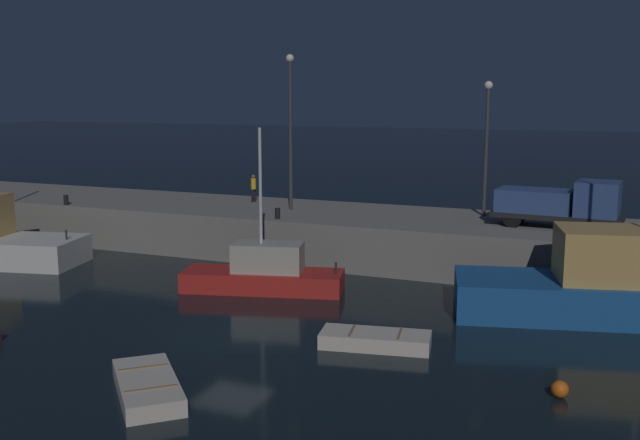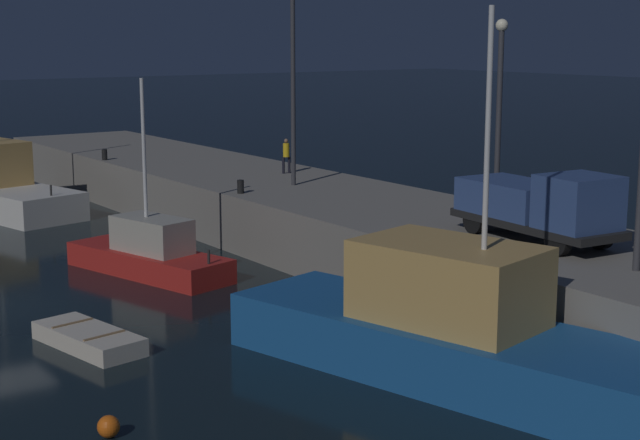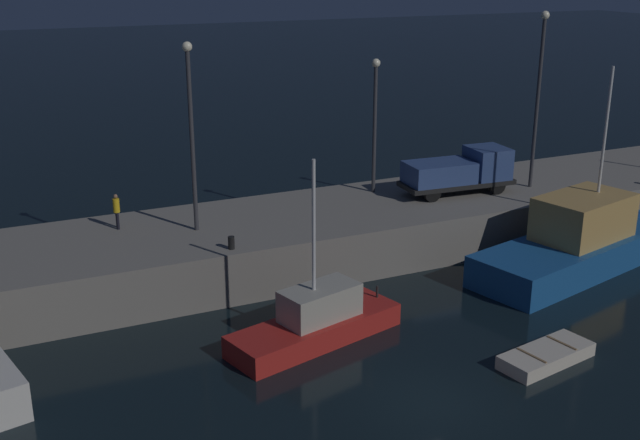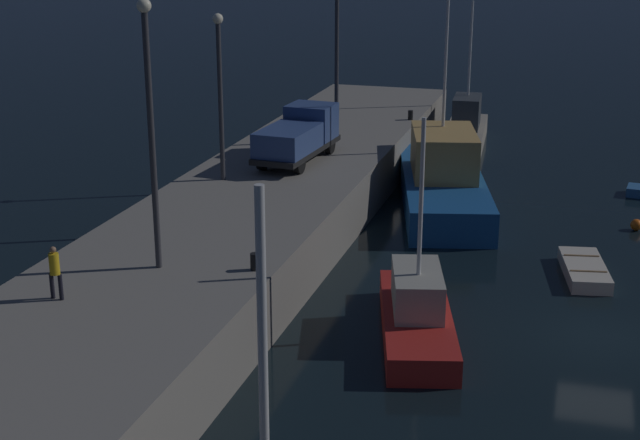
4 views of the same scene
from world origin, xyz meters
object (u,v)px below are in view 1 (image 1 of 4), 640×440
Objects in this scene: rowboat_blue_far at (147,386)px; utility_truck at (561,203)px; dinghy_red_small at (375,340)px; lamp_post_west at (290,121)px; bollard_west at (66,200)px; dockworker at (253,187)px; lamp_post_east at (487,137)px; bollard_east at (278,213)px; fishing_trawler_red at (617,287)px; fishing_boat_white at (264,273)px; mooring_buoy_near at (560,389)px.

utility_truck is (9.88, 19.50, 3.30)m from rowboat_blue_far.
dinghy_red_small is 1.01× the size of rowboat_blue_far.
utility_truck is at bearing -0.47° from lamp_post_west.
bollard_west reaches higher than rowboat_blue_far.
lamp_post_west is at bearing -27.99° from dockworker.
lamp_post_east reaches higher than dockworker.
dockworker reaches higher than bollard_east.
fishing_trawler_red is 1.73× the size of fishing_boat_white.
dinghy_red_small reaches higher than mooring_buoy_near.
fishing_boat_white is (-14.61, -1.58, -0.48)m from fishing_trawler_red.
dinghy_red_small is (-7.69, -6.74, -1.01)m from fishing_trawler_red.
lamp_post_west is at bearing 14.91° from bollard_west.
utility_truck is (11.91, 7.86, 2.75)m from fishing_boat_white.
mooring_buoy_near is 0.91× the size of bollard_east.
fishing_trawler_red reaches higher than mooring_buoy_near.
mooring_buoy_near is 0.06× the size of lamp_post_west.
lamp_post_east is at bearing 51.60° from fishing_boat_white.
utility_truck is at bearing -5.97° from dockworker.
lamp_post_east is (5.87, 21.60, 6.25)m from rowboat_blue_far.
lamp_post_east is at bearing 86.29° from dinghy_red_small.
bollard_east is (-13.62, -2.91, -0.90)m from utility_truck.
lamp_post_east is 1.14× the size of utility_truck.
mooring_buoy_near is at bearing -18.02° from dinghy_red_small.
rowboat_blue_far is 17.17m from bollard_east.
bollard_west is at bearing 156.10° from dinghy_red_small.
utility_truck is (14.26, -0.12, -3.71)m from lamp_post_west.
dinghy_red_small is 24.19m from bollard_west.
lamp_post_west is (-16.96, 6.40, 5.99)m from fishing_trawler_red.
bollard_east is (-14.94, 12.16, 2.39)m from mooring_buoy_near.
fishing_boat_white is at bearing 143.26° from dinghy_red_small.
mooring_buoy_near is at bearing 21.55° from rowboat_blue_far.
fishing_trawler_red is 14.70m from fishing_boat_white.
bollard_west is at bearing -173.09° from utility_truck.
utility_truck reaches higher than dinghy_red_small.
rowboat_blue_far is at bearing -158.45° from mooring_buoy_near.
dinghy_red_small is 0.65× the size of utility_truck.
bollard_west is (-22.01, 9.75, 2.39)m from dinghy_red_small.
dinghy_red_small is 8.11m from rowboat_blue_far.
fishing_boat_white is 14.70× the size of mooring_buoy_near.
bollard_east is at bearing -50.90° from dockworker.
utility_truck is (4.01, -2.10, -2.95)m from lamp_post_east.
fishing_trawler_red reaches higher than rowboat_blue_far.
lamp_post_west is 1.37× the size of utility_truck.
bollard_east is at bearing 102.72° from rowboat_blue_far.
utility_truck is at bearing 6.91° from bollard_west.
fishing_boat_white reaches higher than bollard_west.
lamp_post_east is 23.92m from bollard_west.
rowboat_blue_far is at bearing -70.39° from dockworker.
lamp_post_east is 12.51× the size of bollard_east.
mooring_buoy_near is 30.77m from bollard_west.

